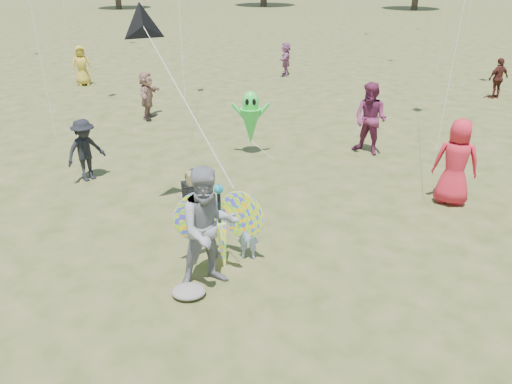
# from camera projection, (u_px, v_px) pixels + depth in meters

# --- Properties ---
(ground) EXTENTS (160.00, 160.00, 0.00)m
(ground) POSITION_uv_depth(u_px,v_px,m) (271.00, 295.00, 7.85)
(ground) COLOR #51592B
(ground) RESTS_ON ground
(child_girl) EXTENTS (0.39, 0.28, 1.01)m
(child_girl) POSITION_uv_depth(u_px,v_px,m) (248.00, 233.00, 8.63)
(child_girl) COLOR #9AB5DA
(child_girl) RESTS_ON ground
(adult_man) EXTENTS (1.20, 1.08, 2.04)m
(adult_man) POSITION_uv_depth(u_px,v_px,m) (209.00, 228.00, 7.72)
(adult_man) COLOR gray
(adult_man) RESTS_ON ground
(grey_bag) EXTENTS (0.54, 0.44, 0.17)m
(grey_bag) POSITION_uv_depth(u_px,v_px,m) (189.00, 291.00, 7.79)
(grey_bag) COLOR gray
(grey_bag) RESTS_ON ground
(crowd_a) EXTENTS (1.07, 0.88, 1.87)m
(crowd_a) POSITION_uv_depth(u_px,v_px,m) (456.00, 162.00, 10.48)
(crowd_a) COLOR red
(crowd_a) RESTS_ON ground
(crowd_b) EXTENTS (1.07, 1.08, 1.50)m
(crowd_b) POSITION_uv_depth(u_px,v_px,m) (85.00, 150.00, 11.70)
(crowd_b) COLOR black
(crowd_b) RESTS_ON ground
(crowd_d) EXTENTS (0.66, 1.49, 1.55)m
(crowd_d) POSITION_uv_depth(u_px,v_px,m) (147.00, 95.00, 16.38)
(crowd_d) COLOR #A17663
(crowd_d) RESTS_ON ground
(crowd_e) EXTENTS (1.19, 1.17, 1.93)m
(crowd_e) POSITION_uv_depth(u_px,v_px,m) (370.00, 119.00, 13.25)
(crowd_e) COLOR #72264A
(crowd_e) RESTS_ON ground
(crowd_g) EXTENTS (0.92, 0.76, 1.63)m
(crowd_g) POSITION_uv_depth(u_px,v_px,m) (82.00, 66.00, 20.81)
(crowd_g) COLOR gold
(crowd_g) RESTS_ON ground
(crowd_h) EXTENTS (0.96, 0.65, 1.52)m
(crowd_h) POSITION_uv_depth(u_px,v_px,m) (498.00, 78.00, 18.83)
(crowd_h) COLOR #4B1F19
(crowd_h) RESTS_ON ground
(crowd_j) EXTENTS (0.66, 1.43, 1.49)m
(crowd_j) POSITION_uv_depth(u_px,v_px,m) (286.00, 59.00, 22.65)
(crowd_j) COLOR #A15C86
(crowd_j) RESTS_ON ground
(jogging_stroller) EXTENTS (0.71, 1.13, 1.09)m
(jogging_stroller) POSITION_uv_depth(u_px,v_px,m) (197.00, 193.00, 9.87)
(jogging_stroller) COLOR black
(jogging_stroller) RESTS_ON ground
(butterfly_kite) EXTENTS (1.74, 0.75, 1.65)m
(butterfly_kite) POSITION_uv_depth(u_px,v_px,m) (220.00, 225.00, 8.46)
(butterfly_kite) COLOR #FA2729
(butterfly_kite) RESTS_ON ground
(delta_kite_rig) EXTENTS (2.04, 2.64, 2.52)m
(delta_kite_rig) POSITION_uv_depth(u_px,v_px,m) (144.00, 28.00, 8.72)
(delta_kite_rig) COLOR black
(delta_kite_rig) RESTS_ON ground
(alien_kite) EXTENTS (1.12, 0.69, 1.74)m
(alien_kite) POSITION_uv_depth(u_px,v_px,m) (251.00, 120.00, 13.16)
(alien_kite) COLOR #35E547
(alien_kite) RESTS_ON ground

